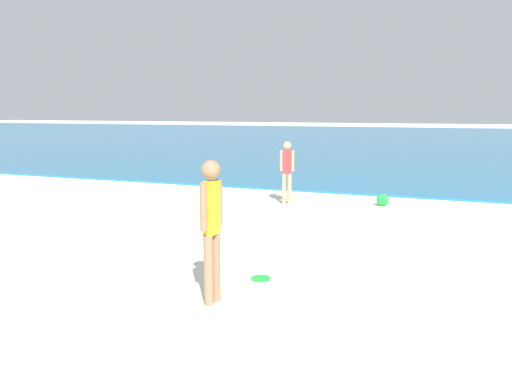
% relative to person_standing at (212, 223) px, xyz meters
% --- Properties ---
extents(water, '(160.00, 60.00, 0.06)m').
position_rel_person_standing_xyz_m(water, '(-0.13, 38.83, -0.97)').
color(water, '#1E6B9E').
rests_on(water, ground).
extents(person_standing, '(0.23, 0.40, 1.76)m').
position_rel_person_standing_xyz_m(person_standing, '(0.00, 0.00, 0.00)').
color(person_standing, '#936B4C').
rests_on(person_standing, ground).
extents(frisbee, '(0.27, 0.27, 0.03)m').
position_rel_person_standing_xyz_m(frisbee, '(0.23, 1.05, -0.99)').
color(frisbee, green).
rests_on(frisbee, ground).
extents(person_distant, '(0.36, 0.21, 1.58)m').
position_rel_person_standing_xyz_m(person_distant, '(-1.27, 6.81, -0.10)').
color(person_distant, tan).
rests_on(person_distant, ground).
extents(beach_ball, '(0.31, 0.31, 0.31)m').
position_rel_person_standing_xyz_m(beach_ball, '(1.03, 7.42, -0.85)').
color(beach_ball, green).
rests_on(beach_ball, ground).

